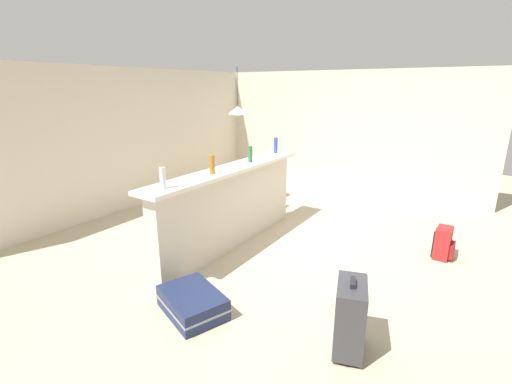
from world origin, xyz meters
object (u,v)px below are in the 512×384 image
Objects in this scene: bottle_clear at (163,178)px; bottle_green at (250,154)px; dining_table at (240,171)px; pendant_lamp at (238,110)px; bottle_amber at (212,164)px; bottle_blue at (276,145)px; backpack_red at (443,243)px; suitcase_upright_charcoal at (350,316)px; suitcase_flat_navy at (192,302)px; dining_chair_near_partition at (260,182)px.

bottle_green is at bearing -0.02° from bottle_clear.
dining_table is at bearing 41.33° from bottle_green.
bottle_clear is at bearing -159.56° from pendant_lamp.
bottle_blue is (1.66, 0.06, 0.01)m from bottle_amber.
backpack_red is at bearing -72.49° from bottle_green.
bottle_amber is at bearing -177.80° from bottle_blue.
bottle_blue is at bearing 41.67° from suitcase_upright_charcoal.
pendant_lamp reaches higher than suitcase_flat_navy.
suitcase_upright_charcoal is (0.33, -1.48, 0.22)m from suitcase_flat_navy.
bottle_amber is at bearing 28.68° from suitcase_flat_navy.
dining_chair_near_partition is 2.21× the size of backpack_red.
dining_chair_near_partition is (-0.08, -0.51, -0.13)m from dining_table.
suitcase_flat_navy is (-3.02, -1.61, -1.66)m from pendant_lamp.
bottle_amber is 2.15m from dining_chair_near_partition.
dining_table is 1.18× the size of dining_chair_near_partition.
bottle_clear is 2.46m from bottle_blue.
dining_table reaches higher than suitcase_flat_navy.
dining_table is at bearing 27.82° from suitcase_flat_navy.
bottle_amber is 1.66m from suitcase_flat_navy.
backpack_red is at bearing -95.95° from dining_chair_near_partition.
dining_chair_near_partition is at bearing -99.31° from dining_table.
bottle_green reaches higher than suitcase_flat_navy.
suitcase_upright_charcoal is (-0.72, -2.06, -0.93)m from bottle_amber.
backpack_red is at bearing -95.31° from pendant_lamp.
suitcase_upright_charcoal reaches higher than backpack_red.
pendant_lamp reaches higher than suitcase_upright_charcoal.
dining_table reaches higher than suitcase_upright_charcoal.
suitcase_flat_navy is at bearing -159.55° from dining_chair_near_partition.
pendant_lamp is 4.33m from suitcase_upright_charcoal.
bottle_amber is 2.37m from dining_table.
backpack_red is (2.69, -1.94, 0.09)m from suitcase_flat_navy.
dining_table is 3.53m from suitcase_flat_navy.
bottle_blue reaches higher than dining_table.
pendant_lamp reaches higher than bottle_blue.
bottle_green is 1.44m from dining_chair_near_partition.
bottle_green is 0.83m from bottle_blue.
bottle_blue reaches higher than bottle_amber.
suitcase_flat_navy is at bearing -113.89° from bottle_clear.
bottle_green is at bearing -0.00° from bottle_amber.
backpack_red reaches higher than suitcase_flat_navy.
dining_table is 2.62× the size of backpack_red.
backpack_red is (1.63, -2.51, -1.05)m from bottle_amber.
dining_table is 1.23× the size of suitcase_flat_navy.
bottle_green is at bearing -138.67° from dining_table.
suitcase_flat_navy is at bearing -166.71° from bottle_blue.
bottle_clear is 0.27× the size of pendant_lamp.
bottle_green is 0.25× the size of dining_chair_near_partition.
dining_table is at bearing 48.47° from suitcase_upright_charcoal.
bottle_clear is 0.21× the size of dining_table.
bottle_green is at bearing -175.58° from bottle_blue.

